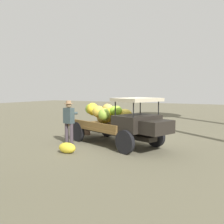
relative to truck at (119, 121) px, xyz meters
name	(u,v)px	position (x,y,z in m)	size (l,w,h in m)	color
ground_plane	(119,143)	(-0.09, 0.23, -0.94)	(60.00, 60.00, 0.00)	#645F49
truck	(119,121)	(0.00, 0.00, 0.00)	(4.66, 2.92, 1.84)	black
farmer	(69,119)	(-1.77, -0.82, 0.03)	(0.52, 0.48, 1.71)	#443A41
wooden_crate	(85,129)	(-2.42, 1.23, -0.70)	(0.47, 0.47, 0.49)	#89654C
loose_banana_bunch	(67,148)	(-0.90, -2.03, -0.76)	(0.63, 0.36, 0.36)	yellow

